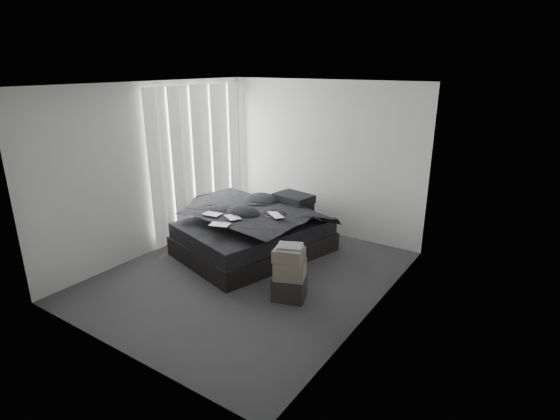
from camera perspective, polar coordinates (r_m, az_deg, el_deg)
The scene contains 25 objects.
floor at distance 6.25m, azimuth -4.12°, elevation -8.50°, with size 3.60×4.20×0.01m, color #353537.
ceiling at distance 5.57m, azimuth -4.76°, elevation 16.06°, with size 3.60×4.20×0.01m, color white.
wall_back at distance 7.49m, azimuth 5.56°, elevation 6.65°, with size 3.60×0.01×2.60m, color silver.
wall_front at distance 4.40m, azimuth -21.47°, elevation -3.27°, with size 3.60×0.01×2.60m, color silver.
wall_left at distance 7.00m, azimuth -16.18°, elevation 5.15°, with size 0.01×4.20×2.60m, color silver.
wall_right at distance 4.91m, azimuth 12.39°, elevation -0.14°, with size 0.01×4.20×2.60m, color silver.
window_left at distance 7.57m, azimuth -10.94°, elevation 6.92°, with size 0.02×2.00×2.30m, color white.
curtain_left at distance 7.55m, azimuth -10.63°, elevation 6.36°, with size 0.06×2.12×2.48m, color white.
bed at distance 6.90m, azimuth -3.42°, elevation -4.40°, with size 1.63×2.15×0.29m, color black.
mattress at distance 6.81m, azimuth -3.46°, elevation -2.38°, with size 1.57×2.09×0.23m, color black.
duvet at distance 6.69m, azimuth -3.86°, elevation -0.56°, with size 1.59×1.84×0.25m, color black.
pillow_lower at distance 7.28m, azimuth 1.52°, elevation 0.65°, with size 0.65×0.44×0.15m, color black.
pillow_upper at distance 7.17m, azimuth 1.79°, elevation 1.55°, with size 0.61×0.42×0.14m, color black.
laptop at distance 6.41m, azimuth -1.01°, elevation -0.08°, with size 0.34×0.22×0.03m, color silver.
comic_a at distance 6.58m, azimuth -8.89°, elevation 0.11°, with size 0.27×0.18×0.01m, color black.
comic_b at distance 6.41m, azimuth -6.22°, elevation -0.22°, with size 0.27×0.18×0.01m, color black.
comic_c at distance 6.14m, azimuth -7.92°, elevation -1.09°, with size 0.27×0.18×0.01m, color black.
side_stand at distance 7.68m, azimuth -9.37°, elevation -0.77°, with size 0.35×0.35×0.65m, color black.
papers at distance 7.57m, azimuth -9.51°, elevation 1.55°, with size 0.25×0.18×0.01m, color white.
floor_books at distance 7.37m, azimuth -6.55°, elevation -3.62°, with size 0.14×0.20×0.14m, color black.
box_lower at distance 5.60m, azimuth 1.22°, elevation -10.14°, with size 0.40×0.32×0.30m, color black.
box_mid at distance 5.47m, azimuth 1.30°, elevation -7.78°, with size 0.38×0.30×0.23m, color #635A4E.
box_upper at distance 5.40m, azimuth 1.16°, elevation -5.88°, with size 0.36×0.29×0.16m, color #635A4E.
art_book_white at distance 5.36m, azimuth 1.26°, elevation -4.98°, with size 0.31×0.25×0.03m, color silver.
art_book_snake at distance 5.34m, azimuth 1.33°, elevation -4.74°, with size 0.30×0.24×0.03m, color silver.
Camera 1 is at (3.44, -4.37, 2.85)m, focal length 28.00 mm.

